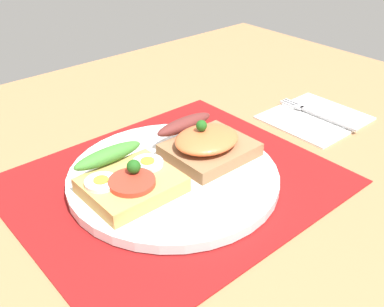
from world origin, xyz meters
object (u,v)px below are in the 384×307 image
(plate, at_px, (173,177))
(napkin, at_px, (315,117))
(sandwich_egg_tomato, at_px, (128,179))
(fork, at_px, (315,113))
(sandwich_salmon, at_px, (204,142))

(plate, xyz_separation_m, napkin, (0.28, -0.01, -0.01))
(sandwich_egg_tomato, bearing_deg, napkin, -2.58)
(fork, bearing_deg, plate, 178.75)
(sandwich_egg_tomato, distance_m, sandwich_salmon, 0.12)
(sandwich_egg_tomato, bearing_deg, plate, -6.05)
(sandwich_egg_tomato, bearing_deg, fork, -2.11)
(sandwich_egg_tomato, height_order, fork, sandwich_egg_tomato)
(fork, bearing_deg, sandwich_salmon, 176.35)
(plate, relative_size, napkin, 1.82)
(sandwich_egg_tomato, height_order, sandwich_salmon, sandwich_salmon)
(sandwich_egg_tomato, xyz_separation_m, sandwich_salmon, (0.12, 0.00, 0.00))
(plate, xyz_separation_m, sandwich_salmon, (0.06, 0.01, 0.02))
(sandwich_egg_tomato, xyz_separation_m, fork, (0.34, -0.01, -0.02))
(sandwich_salmon, xyz_separation_m, napkin, (0.22, -0.02, -0.03))
(sandwich_egg_tomato, height_order, napkin, sandwich_egg_tomato)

